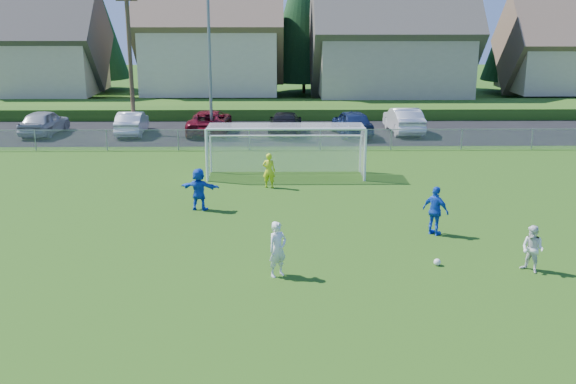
# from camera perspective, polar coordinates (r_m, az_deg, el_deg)

# --- Properties ---
(ground) EXTENTS (160.00, 160.00, 0.00)m
(ground) POSITION_cam_1_polar(r_m,az_deg,el_deg) (17.19, 0.35, -11.67)
(ground) COLOR #193D0C
(ground) RESTS_ON ground
(asphalt_lot) EXTENTS (60.00, 60.00, 0.00)m
(asphalt_lot) POSITION_cam_1_polar(r_m,az_deg,el_deg) (43.51, -0.33, 5.07)
(asphalt_lot) COLOR black
(asphalt_lot) RESTS_ON ground
(grass_embankment) EXTENTS (70.00, 6.00, 0.80)m
(grass_embankment) POSITION_cam_1_polar(r_m,az_deg,el_deg) (50.84, -0.40, 7.02)
(grass_embankment) COLOR #1E420F
(grass_embankment) RESTS_ON ground
(soccer_ball) EXTENTS (0.22, 0.22, 0.22)m
(soccer_ball) POSITION_cam_1_polar(r_m,az_deg,el_deg) (21.68, 12.51, -5.81)
(soccer_ball) COLOR white
(soccer_ball) RESTS_ON ground
(player_white_a) EXTENTS (0.74, 0.70, 1.70)m
(player_white_a) POSITION_cam_1_polar(r_m,az_deg,el_deg) (20.13, -0.89, -4.86)
(player_white_a) COLOR white
(player_white_a) RESTS_ON ground
(player_white_b) EXTENTS (0.88, 0.90, 1.46)m
(player_white_b) POSITION_cam_1_polar(r_m,az_deg,el_deg) (21.78, 20.00, -4.56)
(player_white_b) COLOR white
(player_white_b) RESTS_ON ground
(player_blue_a) EXTENTS (1.03, 1.04, 1.76)m
(player_blue_a) POSITION_cam_1_polar(r_m,az_deg,el_deg) (24.29, 12.39, -1.57)
(player_blue_a) COLOR blue
(player_blue_a) RESTS_ON ground
(player_blue_b) EXTENTS (1.65, 0.82, 1.70)m
(player_blue_b) POSITION_cam_1_polar(r_m,az_deg,el_deg) (26.89, -7.55, 0.25)
(player_blue_b) COLOR blue
(player_blue_b) RESTS_ON ground
(goalkeeper) EXTENTS (0.63, 0.47, 1.57)m
(goalkeeper) POSITION_cam_1_polar(r_m,az_deg,el_deg) (29.99, -1.62, 1.84)
(goalkeeper) COLOR #CADE1A
(goalkeeper) RESTS_ON ground
(car_a) EXTENTS (2.22, 4.78, 1.59)m
(car_a) POSITION_cam_1_polar(r_m,az_deg,el_deg) (45.34, -19.95, 5.58)
(car_a) COLOR #999BA1
(car_a) RESTS_ON ground
(car_b) EXTENTS (1.79, 4.52, 1.46)m
(car_b) POSITION_cam_1_polar(r_m,az_deg,el_deg) (43.88, -13.08, 5.72)
(car_b) COLOR silver
(car_b) RESTS_ON ground
(car_c) EXTENTS (2.56, 5.44, 1.50)m
(car_c) POSITION_cam_1_polar(r_m,az_deg,el_deg) (43.35, -6.65, 5.93)
(car_c) COLOR #600B17
(car_c) RESTS_ON ground
(car_d) EXTENTS (2.25, 5.03, 1.43)m
(car_d) POSITION_cam_1_polar(r_m,az_deg,el_deg) (42.77, -0.23, 5.85)
(car_d) COLOR black
(car_d) RESTS_ON ground
(car_e) EXTENTS (2.53, 5.00, 1.63)m
(car_e) POSITION_cam_1_polar(r_m,az_deg,el_deg) (42.49, 5.45, 5.86)
(car_e) COLOR #142149
(car_e) RESTS_ON ground
(car_f) EXTENTS (1.98, 5.02, 1.63)m
(car_f) POSITION_cam_1_polar(r_m,az_deg,el_deg) (43.91, 9.76, 6.01)
(car_f) COLOR silver
(car_f) RESTS_ON ground
(soccer_goal) EXTENTS (7.42, 1.90, 2.50)m
(soccer_goal) POSITION_cam_1_polar(r_m,az_deg,el_deg) (31.95, -0.19, 4.23)
(soccer_goal) COLOR white
(soccer_goal) RESTS_ON ground
(chainlink_fence) EXTENTS (52.06, 0.06, 1.20)m
(chainlink_fence) POSITION_cam_1_polar(r_m,az_deg,el_deg) (37.99, -0.27, 4.50)
(chainlink_fence) COLOR gray
(chainlink_fence) RESTS_ON ground
(streetlight) EXTENTS (1.38, 0.18, 9.00)m
(streetlight) POSITION_cam_1_polar(r_m,az_deg,el_deg) (41.61, -6.58, 11.21)
(streetlight) COLOR slate
(streetlight) RESTS_ON ground
(utility_pole) EXTENTS (1.60, 0.26, 10.00)m
(utility_pole) POSITION_cam_1_polar(r_m,az_deg,el_deg) (43.37, -13.25, 11.48)
(utility_pole) COLOR #473321
(utility_pole) RESTS_ON ground
(houses_row) EXTENTS (53.90, 11.45, 13.27)m
(houses_row) POSITION_cam_1_polar(r_m,az_deg,el_deg) (57.80, 1.57, 14.93)
(houses_row) COLOR tan
(houses_row) RESTS_ON ground
(tree_row) EXTENTS (65.98, 12.36, 13.80)m
(tree_row) POSITION_cam_1_polar(r_m,az_deg,el_deg) (64.05, 0.48, 14.60)
(tree_row) COLOR #382616
(tree_row) RESTS_ON ground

